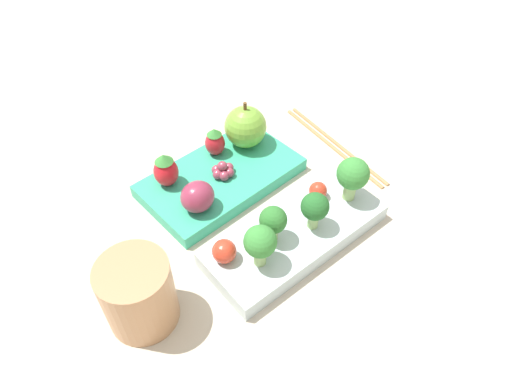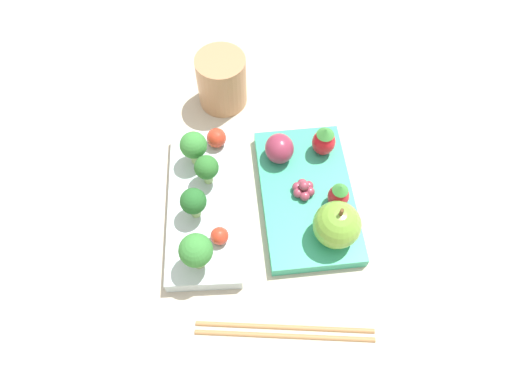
% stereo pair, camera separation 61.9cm
% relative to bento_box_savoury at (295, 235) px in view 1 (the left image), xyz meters
% --- Properties ---
extents(ground_plane, '(4.00, 4.00, 0.00)m').
position_rel_bento_box_savoury_xyz_m(ground_plane, '(-0.01, -0.06, -0.01)').
color(ground_plane, '#BCB29E').
extents(bento_box_savoury, '(0.23, 0.11, 0.02)m').
position_rel_bento_box_savoury_xyz_m(bento_box_savoury, '(0.00, 0.00, 0.00)').
color(bento_box_savoury, silver).
rests_on(bento_box_savoury, ground_plane).
extents(bento_box_fruit, '(0.21, 0.12, 0.02)m').
position_rel_bento_box_savoury_xyz_m(bento_box_fruit, '(-0.00, -0.14, -0.00)').
color(bento_box_fruit, '#33A87F').
rests_on(bento_box_fruit, ground_plane).
extents(broccoli_floret_0, '(0.03, 0.03, 0.05)m').
position_rel_bento_box_savoury_xyz_m(broccoli_floret_0, '(0.03, -0.01, 0.04)').
color(broccoli_floret_0, '#93B770').
rests_on(broccoli_floret_0, bento_box_savoury).
extents(broccoli_floret_1, '(0.03, 0.03, 0.05)m').
position_rel_bento_box_savoury_xyz_m(broccoli_floret_1, '(-0.02, 0.01, 0.04)').
color(broccoli_floret_1, '#93B770').
rests_on(broccoli_floret_1, bento_box_savoury).
extents(broccoli_floret_2, '(0.04, 0.04, 0.06)m').
position_rel_bento_box_savoury_xyz_m(broccoli_floret_2, '(-0.08, 0.01, 0.05)').
color(broccoli_floret_2, '#93B770').
rests_on(broccoli_floret_2, bento_box_savoury).
extents(broccoli_floret_3, '(0.04, 0.04, 0.05)m').
position_rel_bento_box_savoury_xyz_m(broccoli_floret_3, '(0.06, 0.01, 0.05)').
color(broccoli_floret_3, '#93B770').
rests_on(broccoli_floret_3, bento_box_savoury).
extents(cherry_tomato_0, '(0.02, 0.02, 0.02)m').
position_rel_bento_box_savoury_xyz_m(cherry_tomato_0, '(-0.06, -0.02, 0.02)').
color(cherry_tomato_0, red).
rests_on(cherry_tomato_0, bento_box_savoury).
extents(cherry_tomato_1, '(0.03, 0.03, 0.03)m').
position_rel_bento_box_savoury_xyz_m(cherry_tomato_1, '(0.09, -0.02, 0.02)').
color(cherry_tomato_1, red).
rests_on(cherry_tomato_1, bento_box_savoury).
extents(apple, '(0.06, 0.06, 0.07)m').
position_rel_bento_box_savoury_xyz_m(apple, '(-0.07, -0.16, 0.04)').
color(apple, '#70A838').
rests_on(apple, bento_box_fruit).
extents(strawberry_0, '(0.03, 0.03, 0.05)m').
position_rel_bento_box_savoury_xyz_m(strawberry_0, '(0.06, -0.17, 0.03)').
color(strawberry_0, red).
rests_on(strawberry_0, bento_box_fruit).
extents(strawberry_1, '(0.03, 0.03, 0.04)m').
position_rel_bento_box_savoury_xyz_m(strawberry_1, '(-0.02, -0.17, 0.03)').
color(strawberry_1, red).
rests_on(strawberry_1, bento_box_fruit).
extents(plum, '(0.04, 0.04, 0.04)m').
position_rel_bento_box_savoury_xyz_m(plum, '(0.06, -0.11, 0.03)').
color(plum, '#892D47').
rests_on(plum, bento_box_fruit).
extents(grape_cluster, '(0.03, 0.03, 0.02)m').
position_rel_bento_box_savoury_xyz_m(grape_cluster, '(-0.00, -0.13, 0.02)').
color(grape_cluster, '#93384C').
rests_on(grape_cluster, bento_box_fruit).
extents(drinking_cup, '(0.07, 0.07, 0.08)m').
position_rel_bento_box_savoury_xyz_m(drinking_cup, '(0.19, -0.04, 0.03)').
color(drinking_cup, tan).
rests_on(drinking_cup, ground_plane).
extents(chopsticks_pair, '(0.05, 0.21, 0.01)m').
position_rel_bento_box_savoury_xyz_m(chopsticks_pair, '(-0.17, -0.08, -0.01)').
color(chopsticks_pair, '#A37547').
rests_on(chopsticks_pair, ground_plane).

